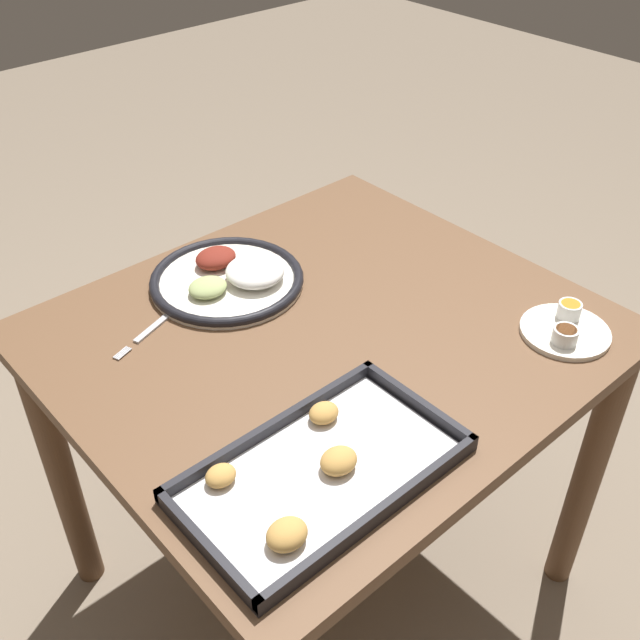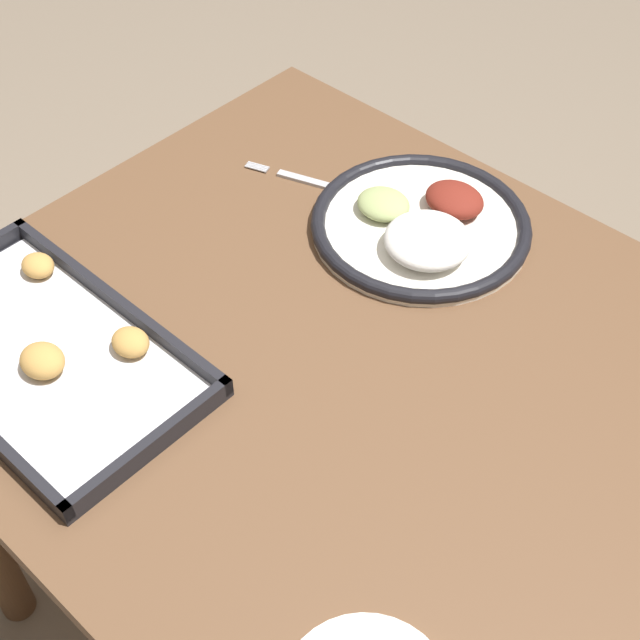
% 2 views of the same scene
% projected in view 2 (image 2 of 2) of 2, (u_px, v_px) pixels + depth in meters
% --- Properties ---
extents(ground_plane, '(8.00, 8.00, 0.00)m').
position_uv_depth(ground_plane, '(326.00, 611.00, 1.63)').
color(ground_plane, '#7A6B59').
extents(dining_table, '(0.94, 0.85, 0.74)m').
position_uv_depth(dining_table, '(328.00, 406.00, 1.18)').
color(dining_table, brown).
rests_on(dining_table, ground_plane).
extents(dinner_plate, '(0.30, 0.30, 0.05)m').
position_uv_depth(dinner_plate, '(422.00, 225.00, 1.22)').
color(dinner_plate, white).
rests_on(dinner_plate, dining_table).
extents(fork, '(0.19, 0.08, 0.00)m').
position_uv_depth(fork, '(313.00, 182.00, 1.30)').
color(fork, '#B2B2B7').
rests_on(fork, dining_table).
extents(baking_tray, '(0.42, 0.24, 0.04)m').
position_uv_depth(baking_tray, '(39.00, 349.00, 1.07)').
color(baking_tray, black).
rests_on(baking_tray, dining_table).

